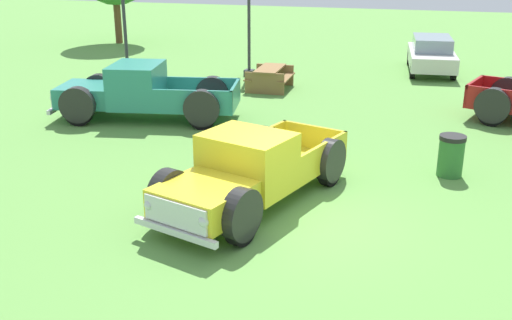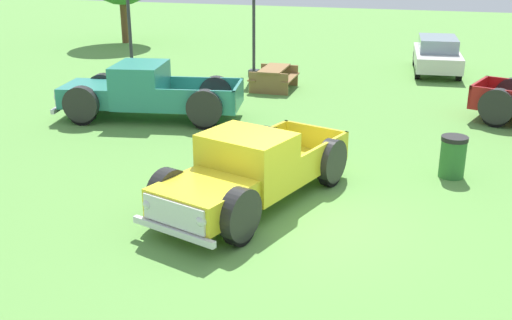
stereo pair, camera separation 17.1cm
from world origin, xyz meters
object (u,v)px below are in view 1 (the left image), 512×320
pickup_truck_behind_left (135,93)px  lamp_post_near (249,18)px  pickup_truck_foreground (246,174)px  trash_can (451,156)px  sedan_distant_a (431,54)px  lamp_post_far (125,27)px  picnic_table (270,76)px

pickup_truck_behind_left → lamp_post_near: 7.16m
pickup_truck_foreground → trash_can: pickup_truck_foreground is taller
sedan_distant_a → lamp_post_near: bearing=-157.6°
lamp_post_near → lamp_post_far: lamp_post_near is taller
lamp_post_far → trash_can: size_ratio=4.43×
lamp_post_far → sedan_distant_a: bearing=31.1°
pickup_truck_foreground → trash_can: (3.91, 2.96, -0.24)m
sedan_distant_a → picnic_table: 7.33m
lamp_post_far → trash_can: 12.56m
lamp_post_far → lamp_post_near: bearing=44.3°
sedan_distant_a → lamp_post_far: lamp_post_far is taller
picnic_table → lamp_post_near: bearing=124.6°
trash_can → lamp_post_far: bearing=152.2°
pickup_truck_behind_left → sedan_distant_a: 12.79m
sedan_distant_a → trash_can: sedan_distant_a is taller
pickup_truck_foreground → sedan_distant_a: 15.38m
pickup_truck_foreground → lamp_post_far: lamp_post_far is taller
pickup_truck_behind_left → sedan_distant_a: (8.34, 9.69, -0.05)m
lamp_post_far → picnic_table: size_ratio=2.30×
lamp_post_near → lamp_post_far: bearing=-135.7°
lamp_post_near → lamp_post_far: (-3.50, -3.42, -0.06)m
lamp_post_near → picnic_table: lamp_post_near is taller
pickup_truck_behind_left → lamp_post_near: lamp_post_near is taller
pickup_truck_foreground → sedan_distant_a: size_ratio=1.21×
pickup_truck_foreground → picnic_table: pickup_truck_foreground is taller
trash_can → pickup_truck_behind_left: bearing=165.2°
pickup_truck_behind_left → trash_can: bearing=-14.8°
lamp_post_near → picnic_table: 3.00m
pickup_truck_behind_left → trash_can: pickup_truck_behind_left is taller
pickup_truck_foreground → lamp_post_near: 12.80m
lamp_post_near → picnic_table: (1.38, -2.00, -1.77)m
sedan_distant_a → trash_can: 12.08m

